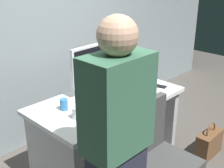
{
  "coord_description": "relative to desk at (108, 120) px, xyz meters",
  "views": [
    {
      "loc": [
        -1.75,
        -1.74,
        1.86
      ],
      "look_at": [
        0.0,
        -0.05,
        0.89
      ],
      "focal_mm": 47.77,
      "sensor_mm": 36.0,
      "label": 1
    }
  ],
  "objects": [
    {
      "name": "cell_phone",
      "position": [
        0.55,
        -0.17,
        0.23
      ],
      "size": [
        0.1,
        0.16,
        0.01
      ],
      "primitive_type": "cube",
      "rotation": [
        0.0,
        0.0,
        0.23
      ],
      "color": "black",
      "rests_on": "desk"
    },
    {
      "name": "person_at_desk",
      "position": [
        -0.65,
        -0.72,
        0.33
      ],
      "size": [
        0.4,
        0.24,
        1.64
      ],
      "color": "#262838",
      "rests_on": "ground"
    },
    {
      "name": "cup_by_monitor",
      "position": [
        -0.42,
        0.1,
        0.28
      ],
      "size": [
        0.07,
        0.07,
        0.1
      ],
      "primitive_type": "cylinder",
      "color": "#3372B2",
      "rests_on": "desk"
    },
    {
      "name": "wall_back",
      "position": [
        0.0,
        0.97,
        0.99
      ],
      "size": [
        6.4,
        0.1,
        3.0
      ],
      "primitive_type": "cube",
      "color": "gray",
      "rests_on": "ground"
    },
    {
      "name": "handbag",
      "position": [
        0.86,
        -0.63,
        -0.37
      ],
      "size": [
        0.34,
        0.14,
        0.38
      ],
      "color": "brown",
      "rests_on": "ground"
    },
    {
      "name": "monitor",
      "position": [
        0.03,
        0.21,
        0.49
      ],
      "size": [
        0.54,
        0.15,
        0.46
      ],
      "color": "silver",
      "rests_on": "desk"
    },
    {
      "name": "mouse",
      "position": [
        0.21,
        -0.09,
        0.25
      ],
      "size": [
        0.06,
        0.1,
        0.03
      ],
      "primitive_type": "ellipsoid",
      "color": "black",
      "rests_on": "desk"
    },
    {
      "name": "book_stack",
      "position": [
        0.43,
        0.08,
        0.31
      ],
      "size": [
        0.23,
        0.19,
        0.16
      ],
      "color": "red",
      "rests_on": "desk"
    },
    {
      "name": "desk",
      "position": [
        0.0,
        0.0,
        0.0
      ],
      "size": [
        1.41,
        0.74,
        0.74
      ],
      "color": "white",
      "rests_on": "ground"
    },
    {
      "name": "ground_plane",
      "position": [
        0.0,
        0.0,
        -0.51
      ],
      "size": [
        9.0,
        9.0,
        0.0
      ],
      "primitive_type": "plane",
      "color": "#4C4742"
    },
    {
      "name": "cup_near_keyboard",
      "position": [
        -0.45,
        -0.1,
        0.28
      ],
      "size": [
        0.08,
        0.08,
        0.1
      ],
      "primitive_type": "cylinder",
      "color": "silver",
      "rests_on": "desk"
    },
    {
      "name": "office_chair",
      "position": [
        -0.14,
        -0.68,
        -0.08
      ],
      "size": [
        0.52,
        0.52,
        0.94
      ],
      "color": "black",
      "rests_on": "ground"
    },
    {
      "name": "keyboard",
      "position": [
        -0.09,
        -0.1,
        0.24
      ],
      "size": [
        0.43,
        0.13,
        0.02
      ],
      "primitive_type": "cube",
      "rotation": [
        0.0,
        0.0,
        -0.01
      ],
      "color": "#262626",
      "rests_on": "desk"
    }
  ]
}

